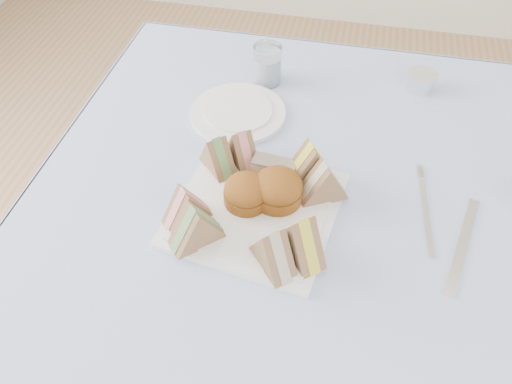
# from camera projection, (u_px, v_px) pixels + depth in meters

# --- Properties ---
(floor) EXTENTS (4.00, 4.00, 0.00)m
(floor) POSITION_uv_depth(u_px,v_px,m) (293.00, 371.00, 1.43)
(floor) COLOR #9E7751
(floor) RESTS_ON ground
(table) EXTENTS (0.90, 0.90, 0.74)m
(table) POSITION_uv_depth(u_px,v_px,m) (301.00, 306.00, 1.15)
(table) COLOR brown
(table) RESTS_ON floor
(tablecloth) EXTENTS (1.02, 1.02, 0.01)m
(tablecloth) POSITION_uv_depth(u_px,v_px,m) (316.00, 199.00, 0.88)
(tablecloth) COLOR #B8CEF6
(tablecloth) RESTS_ON table
(serving_plate) EXTENTS (0.30, 0.30, 0.01)m
(serving_plate) POSITION_uv_depth(u_px,v_px,m) (256.00, 209.00, 0.85)
(serving_plate) COLOR white
(serving_plate) RESTS_ON tablecloth
(sandwich_fl_a) EXTENTS (0.08, 0.08, 0.07)m
(sandwich_fl_a) POSITION_uv_depth(u_px,v_px,m) (186.00, 205.00, 0.80)
(sandwich_fl_a) COLOR #9C7654
(sandwich_fl_a) RESTS_ON serving_plate
(sandwich_fl_b) EXTENTS (0.09, 0.09, 0.08)m
(sandwich_fl_b) POSITION_uv_depth(u_px,v_px,m) (196.00, 224.00, 0.77)
(sandwich_fl_b) COLOR #9C7654
(sandwich_fl_b) RESTS_ON serving_plate
(sandwich_fr_a) EXTENTS (0.09, 0.10, 0.08)m
(sandwich_fr_a) POSITION_uv_depth(u_px,v_px,m) (301.00, 237.00, 0.75)
(sandwich_fr_a) COLOR #9C7654
(sandwich_fr_a) RESTS_ON serving_plate
(sandwich_fr_b) EXTENTS (0.09, 0.09, 0.08)m
(sandwich_fr_b) POSITION_uv_depth(u_px,v_px,m) (273.00, 248.00, 0.74)
(sandwich_fr_b) COLOR #9C7654
(sandwich_fr_b) RESTS_ON serving_plate
(sandwich_bl_a) EXTENTS (0.08, 0.09, 0.07)m
(sandwich_bl_a) POSITION_uv_depth(u_px,v_px,m) (217.00, 154.00, 0.88)
(sandwich_bl_a) COLOR #9C7654
(sandwich_bl_a) RESTS_ON serving_plate
(sandwich_bl_b) EXTENTS (0.08, 0.08, 0.07)m
(sandwich_bl_b) POSITION_uv_depth(u_px,v_px,m) (242.00, 147.00, 0.90)
(sandwich_bl_b) COLOR #9C7654
(sandwich_bl_b) RESTS_ON serving_plate
(sandwich_br_a) EXTENTS (0.10, 0.08, 0.08)m
(sandwich_br_a) POSITION_uv_depth(u_px,v_px,m) (323.00, 180.00, 0.83)
(sandwich_br_a) COLOR #9C7654
(sandwich_br_a) RESTS_ON serving_plate
(sandwich_br_b) EXTENTS (0.10, 0.08, 0.08)m
(sandwich_br_b) POSITION_uv_depth(u_px,v_px,m) (310.00, 162.00, 0.86)
(sandwich_br_b) COLOR #9C7654
(sandwich_br_b) RESTS_ON serving_plate
(scone_left) EXTENTS (0.09, 0.09, 0.05)m
(scone_left) POSITION_uv_depth(u_px,v_px,m) (246.00, 192.00, 0.83)
(scone_left) COLOR #A05C1C
(scone_left) RESTS_ON serving_plate
(scone_right) EXTENTS (0.09, 0.09, 0.06)m
(scone_right) POSITION_uv_depth(u_px,v_px,m) (278.00, 188.00, 0.84)
(scone_right) COLOR #A05C1C
(scone_right) RESTS_ON serving_plate
(pastry_slice) EXTENTS (0.08, 0.04, 0.04)m
(pastry_slice) POSITION_uv_depth(u_px,v_px,m) (274.00, 169.00, 0.88)
(pastry_slice) COLOR tan
(pastry_slice) RESTS_ON serving_plate
(side_plate) EXTENTS (0.24, 0.24, 0.01)m
(side_plate) POSITION_uv_depth(u_px,v_px,m) (238.00, 113.00, 1.03)
(side_plate) COLOR white
(side_plate) RESTS_ON tablecloth
(water_glass) EXTENTS (0.06, 0.06, 0.09)m
(water_glass) POSITION_uv_depth(u_px,v_px,m) (267.00, 64.00, 1.08)
(water_glass) COLOR white
(water_glass) RESTS_ON tablecloth
(tea_strainer) EXTENTS (0.08, 0.08, 0.04)m
(tea_strainer) POSITION_uv_depth(u_px,v_px,m) (421.00, 82.00, 1.08)
(tea_strainer) COLOR silver
(tea_strainer) RESTS_ON tablecloth
(knife) EXTENTS (0.07, 0.21, 0.00)m
(knife) POSITION_uv_depth(u_px,v_px,m) (463.00, 245.00, 0.80)
(knife) COLOR silver
(knife) RESTS_ON tablecloth
(fork) EXTENTS (0.03, 0.18, 0.00)m
(fork) POSITION_uv_depth(u_px,v_px,m) (426.00, 216.00, 0.85)
(fork) COLOR silver
(fork) RESTS_ON tablecloth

